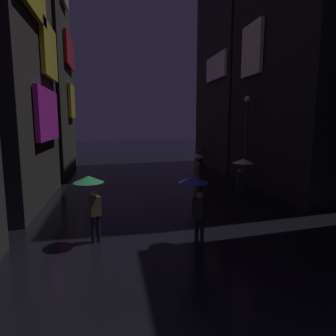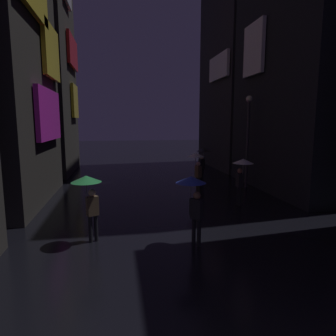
{
  "view_description": "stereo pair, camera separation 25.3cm",
  "coord_description": "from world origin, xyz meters",
  "px_view_note": "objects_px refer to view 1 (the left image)",
  "views": [
    {
      "loc": [
        -2.45,
        -1.74,
        3.69
      ],
      "look_at": [
        0.0,
        11.26,
        1.66
      ],
      "focal_mm": 32.0,
      "sensor_mm": 36.0,
      "label": 1
    },
    {
      "loc": [
        -2.2,
        -1.79,
        3.69
      ],
      "look_at": [
        0.0,
        11.26,
        1.66
      ],
      "focal_mm": 32.0,
      "sensor_mm": 36.0,
      "label": 2
    }
  ],
  "objects_px": {
    "pedestrian_foreground_left_blue": "(196,191)",
    "pedestrian_far_right_black": "(201,155)",
    "pedestrian_foreground_right_green": "(91,190)",
    "pedestrian_near_crossing_clear": "(242,169)",
    "pedestrian_midstreet_left_clear": "(196,161)",
    "streetlamp_right_far": "(246,130)"
  },
  "relations": [
    {
      "from": "pedestrian_foreground_left_blue",
      "to": "pedestrian_far_right_black",
      "type": "distance_m",
      "value": 9.76
    },
    {
      "from": "pedestrian_foreground_right_green",
      "to": "pedestrian_far_right_black",
      "type": "bearing_deg",
      "value": 54.77
    },
    {
      "from": "pedestrian_near_crossing_clear",
      "to": "pedestrian_foreground_right_green",
      "type": "distance_m",
      "value": 7.0
    },
    {
      "from": "pedestrian_far_right_black",
      "to": "pedestrian_near_crossing_clear",
      "type": "bearing_deg",
      "value": -88.07
    },
    {
      "from": "pedestrian_foreground_left_blue",
      "to": "pedestrian_far_right_black",
      "type": "xyz_separation_m",
      "value": [
        3.0,
        9.29,
        0.0
      ]
    },
    {
      "from": "pedestrian_midstreet_left_clear",
      "to": "pedestrian_near_crossing_clear",
      "type": "bearing_deg",
      "value": -64.35
    },
    {
      "from": "pedestrian_near_crossing_clear",
      "to": "pedestrian_foreground_left_blue",
      "type": "relative_size",
      "value": 1.0
    },
    {
      "from": "streetlamp_right_far",
      "to": "pedestrian_far_right_black",
      "type": "bearing_deg",
      "value": 138.11
    },
    {
      "from": "pedestrian_midstreet_left_clear",
      "to": "pedestrian_foreground_left_blue",
      "type": "bearing_deg",
      "value": -105.87
    },
    {
      "from": "pedestrian_near_crossing_clear",
      "to": "streetlamp_right_far",
      "type": "bearing_deg",
      "value": 62.87
    },
    {
      "from": "pedestrian_far_right_black",
      "to": "streetlamp_right_far",
      "type": "xyz_separation_m",
      "value": [
        2.04,
        -1.83,
        1.58
      ]
    },
    {
      "from": "pedestrian_far_right_black",
      "to": "streetlamp_right_far",
      "type": "relative_size",
      "value": 0.41
    },
    {
      "from": "pedestrian_near_crossing_clear",
      "to": "pedestrian_foreground_left_blue",
      "type": "xyz_separation_m",
      "value": [
        -3.19,
        -3.84,
        0.0
      ]
    },
    {
      "from": "pedestrian_near_crossing_clear",
      "to": "pedestrian_far_right_black",
      "type": "xyz_separation_m",
      "value": [
        -0.18,
        5.45,
        0.0
      ]
    },
    {
      "from": "pedestrian_foreground_left_blue",
      "to": "streetlamp_right_far",
      "type": "distance_m",
      "value": 9.14
    },
    {
      "from": "pedestrian_midstreet_left_clear",
      "to": "pedestrian_foreground_right_green",
      "type": "bearing_deg",
      "value": -129.97
    },
    {
      "from": "pedestrian_near_crossing_clear",
      "to": "pedestrian_midstreet_left_clear",
      "type": "relative_size",
      "value": 1.0
    },
    {
      "from": "pedestrian_foreground_left_blue",
      "to": "pedestrian_foreground_right_green",
      "type": "bearing_deg",
      "value": 167.17
    },
    {
      "from": "pedestrian_foreground_right_green",
      "to": "pedestrian_foreground_left_blue",
      "type": "bearing_deg",
      "value": -12.83
    },
    {
      "from": "streetlamp_right_far",
      "to": "pedestrian_near_crossing_clear",
      "type": "bearing_deg",
      "value": -117.13
    },
    {
      "from": "pedestrian_near_crossing_clear",
      "to": "pedestrian_midstreet_left_clear",
      "type": "distance_m",
      "value": 3.04
    },
    {
      "from": "pedestrian_far_right_black",
      "to": "pedestrian_foreground_right_green",
      "type": "distance_m",
      "value": 10.52
    }
  ]
}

